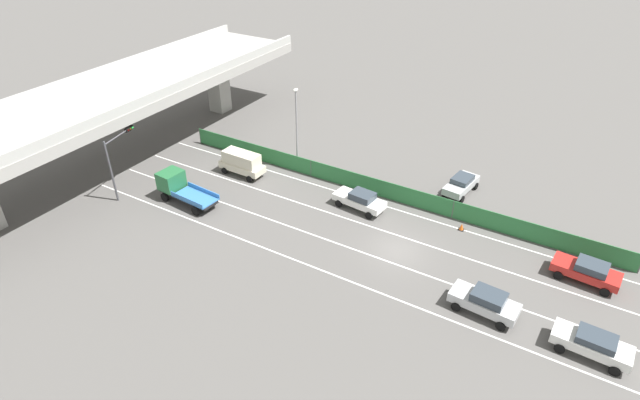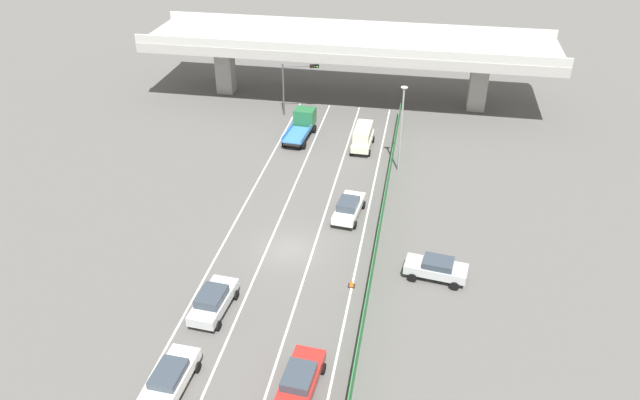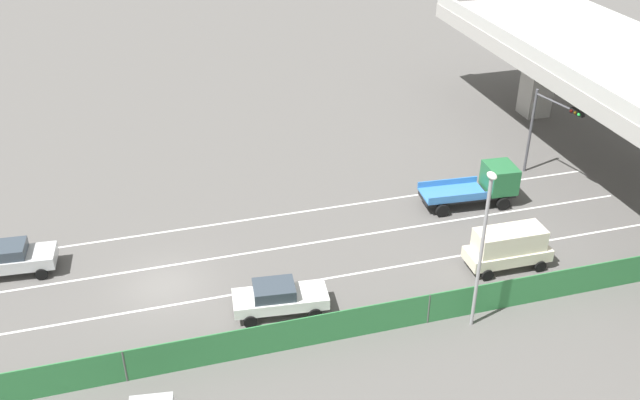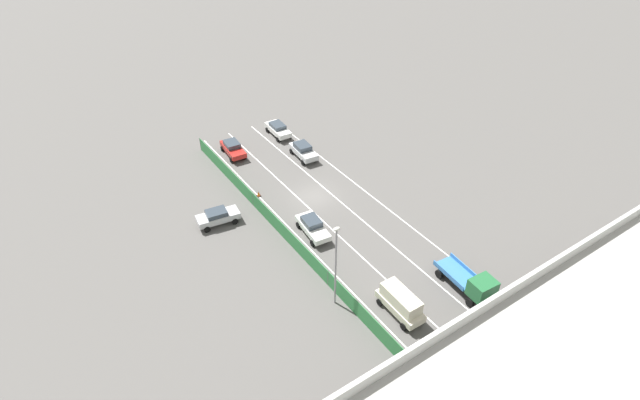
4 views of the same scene
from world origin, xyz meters
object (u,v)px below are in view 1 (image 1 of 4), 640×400
car_sedan_white (360,200)px  street_lamp (296,122)px  traffic_light (118,153)px  car_van_cream (242,162)px  parked_wagon_silver (461,184)px  car_sedan_silver (485,301)px  car_hatchback_white (592,343)px  traffic_cone (462,227)px  flatbed_truck_blue (179,187)px  car_sedan_red (587,271)px

car_sedan_white → street_lamp: 9.98m
traffic_light → street_lamp: (11.83, -10.67, 0.77)m
car_van_cream → traffic_light: (-8.09, 6.82, 2.80)m
parked_wagon_silver → traffic_light: 30.26m
car_sedan_silver → car_van_cream: bearing=75.4°
car_sedan_white → car_hatchback_white: bearing=-110.5°
car_sedan_silver → street_lamp: street_lamp is taller
traffic_cone → car_sedan_silver: bearing=-153.6°
flatbed_truck_blue → traffic_cone: size_ratio=9.76×
car_sedan_red → car_sedan_silver: bearing=142.0°
car_sedan_silver → flatbed_truck_blue: flatbed_truck_blue is taller
traffic_cone → traffic_light: bearing=109.6°
traffic_cone → car_hatchback_white: bearing=-128.9°
car_sedan_white → car_sedan_silver: (-6.92, -12.65, 0.05)m
car_sedan_white → traffic_light: bearing=113.8°
traffic_cone → street_lamp: bearing=83.5°
car_van_cream → parked_wagon_silver: (7.39, -18.99, -0.38)m
car_sedan_red → traffic_light: 38.20m
traffic_cone → flatbed_truck_blue: bearing=109.7°
car_hatchback_white → traffic_cone: bearing=51.1°
car_sedan_white → flatbed_truck_blue: size_ratio=0.81×
car_sedan_red → car_sedan_white: size_ratio=0.98×
car_hatchback_white → flatbed_truck_blue: flatbed_truck_blue is taller
car_sedan_white → traffic_cone: bearing=-80.6°
car_sedan_red → parked_wagon_silver: bearing=57.8°
car_sedan_red → car_van_cream: size_ratio=1.03×
parked_wagon_silver → flatbed_truck_blue: bearing=123.4°
car_sedan_red → street_lamp: (3.50, 26.47, 3.94)m
car_sedan_white → parked_wagon_silver: 9.62m
street_lamp → traffic_cone: 17.75m
car_hatchback_white → traffic_cone: 13.63m
car_sedan_silver → flatbed_truck_blue: 26.95m
parked_wagon_silver → traffic_light: bearing=120.9°
car_hatchback_white → traffic_cone: car_hatchback_white is taller
car_hatchback_white → flatbed_truck_blue: (0.38, 33.40, 0.36)m
traffic_light → street_lamp: size_ratio=0.71×
car_sedan_red → car_hatchback_white: bearing=-170.6°
car_sedan_white → car_sedan_silver: 14.42m
car_sedan_red → car_hatchback_white: (-7.00, -1.16, -0.00)m
car_sedan_red → parked_wagon_silver: 13.40m
car_van_cream → street_lamp: 6.45m
parked_wagon_silver → traffic_light: traffic_light is taller
car_sedan_white → traffic_cone: size_ratio=7.87×
car_sedan_red → car_sedan_silver: car_sedan_silver is taller
flatbed_truck_blue → car_sedan_red: bearing=-78.4°
street_lamp → flatbed_truck_blue: bearing=150.3°
car_sedan_red → street_lamp: street_lamp is taller
car_sedan_white → car_sedan_silver: car_sedan_silver is taller
car_sedan_white → traffic_cone: car_sedan_white is taller
car_sedan_white → traffic_light: (-8.47, 19.21, 3.18)m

